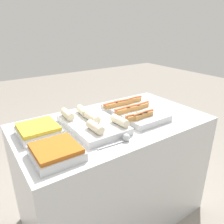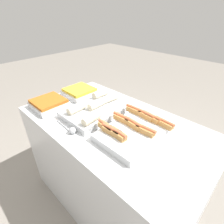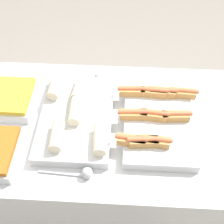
# 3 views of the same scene
# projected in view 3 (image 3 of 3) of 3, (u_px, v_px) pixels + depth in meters

# --- Properties ---
(ground_plane) EXTENTS (12.00, 12.00, 0.00)m
(ground_plane) POSITION_uv_depth(u_px,v_px,m) (114.00, 205.00, 2.21)
(ground_plane) COLOR gray
(counter) EXTENTS (1.46, 0.82, 0.93)m
(counter) POSITION_uv_depth(u_px,v_px,m) (114.00, 172.00, 1.86)
(counter) COLOR silver
(counter) RESTS_ON ground_plane
(tray_hotdogs) EXTENTS (0.40, 0.51, 0.10)m
(tray_hotdogs) POSITION_uv_depth(u_px,v_px,m) (157.00, 119.00, 1.47)
(tray_hotdogs) COLOR silver
(tray_hotdogs) RESTS_ON counter
(tray_wraps) EXTENTS (0.34, 0.52, 0.11)m
(tray_wraps) POSITION_uv_depth(u_px,v_px,m) (76.00, 117.00, 1.48)
(tray_wraps) COLOR silver
(tray_wraps) RESTS_ON counter
(tray_side_back) EXTENTS (0.26, 0.26, 0.07)m
(tray_side_back) POSITION_uv_depth(u_px,v_px,m) (8.00, 99.00, 1.56)
(tray_side_back) COLOR silver
(tray_side_back) RESTS_ON counter
(serving_spoon_near) EXTENTS (0.24, 0.05, 0.05)m
(serving_spoon_near) POSITION_uv_depth(u_px,v_px,m) (83.00, 173.00, 1.30)
(serving_spoon_near) COLOR #B2B5BA
(serving_spoon_near) RESTS_ON counter
(serving_spoon_far) EXTENTS (0.24, 0.05, 0.05)m
(serving_spoon_far) POSITION_uv_depth(u_px,v_px,m) (96.00, 77.00, 1.68)
(serving_spoon_far) COLOR #B2B5BA
(serving_spoon_far) RESTS_ON counter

